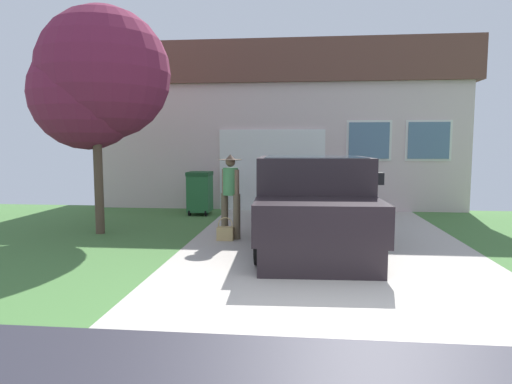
{
  "coord_description": "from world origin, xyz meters",
  "views": [
    {
      "loc": [
        -0.47,
        -4.17,
        1.84
      ],
      "look_at": [
        -1.33,
        4.31,
        0.96
      ],
      "focal_mm": 31.46,
      "sensor_mm": 36.0,
      "label": 1
    }
  ],
  "objects_px": {
    "person_with_hat": "(231,191)",
    "house_with_garage": "(281,129)",
    "pickup_truck": "(312,205)",
    "wheeled_trash_bin": "(200,192)",
    "handbag": "(225,233)",
    "front_yard_tree": "(98,81)"
  },
  "relations": [
    {
      "from": "person_with_hat",
      "to": "house_with_garage",
      "type": "distance_m",
      "value": 7.65
    },
    {
      "from": "pickup_truck",
      "to": "wheeled_trash_bin",
      "type": "xyz_separation_m",
      "value": [
        -2.9,
        3.28,
        -0.12
      ]
    },
    {
      "from": "pickup_truck",
      "to": "handbag",
      "type": "bearing_deg",
      "value": -5.8
    },
    {
      "from": "front_yard_tree",
      "to": "handbag",
      "type": "bearing_deg",
      "value": -14.01
    },
    {
      "from": "person_with_hat",
      "to": "house_with_garage",
      "type": "bearing_deg",
      "value": 120.43
    },
    {
      "from": "front_yard_tree",
      "to": "wheeled_trash_bin",
      "type": "distance_m",
      "value": 3.9
    },
    {
      "from": "pickup_truck",
      "to": "house_with_garage",
      "type": "height_order",
      "value": "house_with_garage"
    },
    {
      "from": "pickup_truck",
      "to": "house_with_garage",
      "type": "relative_size",
      "value": 0.51
    },
    {
      "from": "handbag",
      "to": "person_with_hat",
      "type": "bearing_deg",
      "value": 71.99
    },
    {
      "from": "house_with_garage",
      "to": "front_yard_tree",
      "type": "distance_m",
      "value": 7.87
    },
    {
      "from": "pickup_truck",
      "to": "wheeled_trash_bin",
      "type": "bearing_deg",
      "value": -50.75
    },
    {
      "from": "person_with_hat",
      "to": "front_yard_tree",
      "type": "height_order",
      "value": "front_yard_tree"
    },
    {
      "from": "pickup_truck",
      "to": "wheeled_trash_bin",
      "type": "distance_m",
      "value": 4.38
    },
    {
      "from": "house_with_garage",
      "to": "pickup_truck",
      "type": "bearing_deg",
      "value": -82.97
    },
    {
      "from": "house_with_garage",
      "to": "wheeled_trash_bin",
      "type": "relative_size",
      "value": 9.76
    },
    {
      "from": "house_with_garage",
      "to": "wheeled_trash_bin",
      "type": "bearing_deg",
      "value": -113.22
    },
    {
      "from": "front_yard_tree",
      "to": "person_with_hat",
      "type": "bearing_deg",
      "value": -9.51
    },
    {
      "from": "person_with_hat",
      "to": "pickup_truck",
      "type": "bearing_deg",
      "value": 23.83
    },
    {
      "from": "person_with_hat",
      "to": "handbag",
      "type": "relative_size",
      "value": 3.68
    },
    {
      "from": "pickup_truck",
      "to": "handbag",
      "type": "xyz_separation_m",
      "value": [
        -1.67,
        0.1,
        -0.59
      ]
    },
    {
      "from": "person_with_hat",
      "to": "wheeled_trash_bin",
      "type": "bearing_deg",
      "value": 149.06
    },
    {
      "from": "person_with_hat",
      "to": "front_yard_tree",
      "type": "relative_size",
      "value": 0.35
    }
  ]
}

